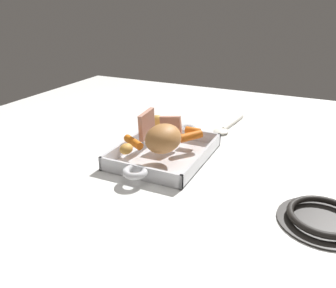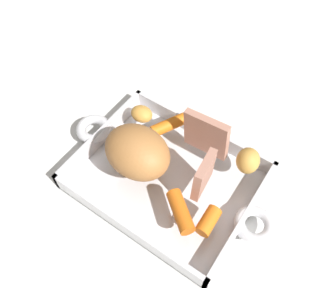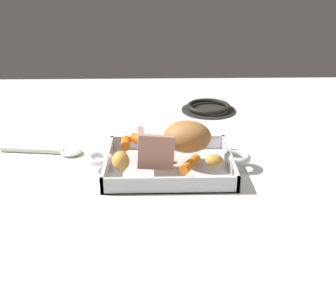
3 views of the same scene
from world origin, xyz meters
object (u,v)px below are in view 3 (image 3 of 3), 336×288
baby_carrot_center_left (143,141)px  potato_golden_small (121,161)px  potato_near_roast (214,161)px  pork_roast (187,137)px  baby_carrot_northwest (190,164)px  roast_slice_thick (156,152)px  baby_carrot_southwest (126,143)px  serving_spoon (51,151)px  roasting_dish (169,164)px  roast_slice_thin (142,144)px  stove_burner_rear (209,108)px

baby_carrot_center_left → potato_golden_small: (0.04, 0.13, 0.01)m
baby_carrot_center_left → potato_near_roast: potato_near_roast is taller
pork_roast → baby_carrot_northwest: (-0.00, 0.09, -0.03)m
roast_slice_thick → baby_carrot_southwest: bearing=-56.9°
baby_carrot_southwest → baby_carrot_center_left: bearing=-165.5°
pork_roast → serving_spoon: bearing=-12.6°
roasting_dish → baby_carrot_center_left: size_ratio=5.74×
roast_slice_thin → pork_roast: bearing=-165.7°
roast_slice_thick → potato_near_roast: (-0.13, -0.01, -0.03)m
pork_roast → potato_golden_small: (0.15, 0.10, -0.02)m
baby_carrot_center_left → baby_carrot_northwest: baby_carrot_center_left is taller
baby_carrot_center_left → roast_slice_thick: bearing=104.6°
roast_slice_thin → baby_carrot_southwest: bearing=-51.8°
pork_roast → roast_slice_thin: pork_roast is taller
roast_slice_thin → stove_burner_rear: size_ratio=0.35×
roast_slice_thin → stove_burner_rear: (-0.21, -0.44, -0.06)m
roast_slice_thin → potato_golden_small: roast_slice_thin is taller
roast_slice_thin → baby_carrot_center_left: roast_slice_thin is taller
roast_slice_thick → baby_carrot_center_left: 0.13m
roast_slice_thick → stove_burner_rear: roast_slice_thick is taller
baby_carrot_southwest → roasting_dish: bearing=157.5°
roasting_dish → potato_golden_small: potato_golden_small is taller
potato_golden_small → stove_burner_rear: (-0.25, -0.50, -0.05)m
serving_spoon → roast_slice_thick: bearing=-24.4°
roast_slice_thick → serving_spoon: roast_slice_thick is taller
roasting_dish → baby_carrot_northwest: baby_carrot_northwest is taller
serving_spoon → roasting_dish: bearing=-10.4°
pork_roast → stove_burner_rear: bearing=-103.7°
baby_carrot_southwest → serving_spoon: bearing=-14.8°
potato_golden_small → roast_slice_thin: bearing=-122.6°
roast_slice_thick → potato_golden_small: bearing=4.0°
pork_roast → stove_burner_rear: 0.42m
pork_roast → baby_carrot_center_left: bearing=-18.8°
pork_roast → baby_carrot_northwest: size_ratio=1.62×
roasting_dish → roast_slice_thick: (0.03, 0.07, 0.07)m
roasting_dish → pork_roast: bearing=-157.8°
roast_slice_thin → baby_carrot_southwest: (0.04, -0.05, -0.02)m
roast_slice_thick → baby_carrot_northwest: roast_slice_thick is taller
pork_roast → baby_carrot_southwest: bearing=-9.7°
roast_slice_thick → baby_carrot_center_left: bearing=-75.4°
roasting_dish → serving_spoon: roasting_dish is taller
pork_roast → baby_carrot_southwest: 0.15m
baby_carrot_southwest → baby_carrot_northwest: (-0.15, 0.12, -0.00)m
roast_slice_thin → serving_spoon: size_ratio=0.29×
potato_golden_small → serving_spoon: 0.27m
baby_carrot_center_left → potato_golden_small: potato_golden_small is taller
baby_carrot_southwest → baby_carrot_northwest: 0.19m
roast_slice_thick → roast_slice_thin: bearing=-61.7°
roasting_dish → baby_carrot_southwest: 0.12m
roast_slice_thick → baby_carrot_center_left: (0.03, -0.13, -0.03)m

